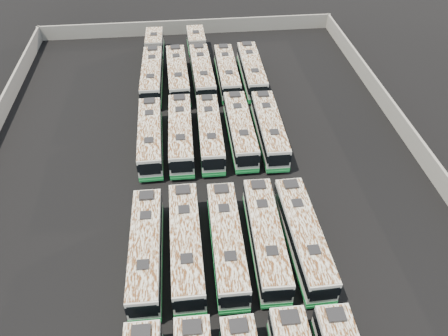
# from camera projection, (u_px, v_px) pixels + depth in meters

# --- Properties ---
(ground) EXTENTS (140.00, 140.00, 0.00)m
(ground) POSITION_uv_depth(u_px,v_px,m) (205.00, 196.00, 41.20)
(ground) COLOR black
(ground) RESTS_ON ground
(perimeter_wall) EXTENTS (45.20, 73.20, 2.20)m
(perimeter_wall) POSITION_uv_depth(u_px,v_px,m) (205.00, 187.00, 40.48)
(perimeter_wall) COLOR gray
(perimeter_wall) RESTS_ON ground
(bus_midfront_far_left) EXTENTS (2.51, 11.23, 3.16)m
(bus_midfront_far_left) POSITION_uv_depth(u_px,v_px,m) (146.00, 250.00, 34.35)
(bus_midfront_far_left) COLOR silver
(bus_midfront_far_left) RESTS_ON ground
(bus_midfront_left) EXTENTS (2.46, 11.43, 3.22)m
(bus_midfront_left) POSITION_uv_depth(u_px,v_px,m) (186.00, 244.00, 34.74)
(bus_midfront_left) COLOR silver
(bus_midfront_left) RESTS_ON ground
(bus_midfront_center) EXTENTS (2.48, 11.26, 3.17)m
(bus_midfront_center) POSITION_uv_depth(u_px,v_px,m) (227.00, 242.00, 34.94)
(bus_midfront_center) COLOR silver
(bus_midfront_center) RESTS_ON ground
(bus_midfront_right) EXTENTS (2.65, 11.32, 3.17)m
(bus_midfront_right) POSITION_uv_depth(u_px,v_px,m) (266.00, 237.00, 35.31)
(bus_midfront_right) COLOR silver
(bus_midfront_right) RESTS_ON ground
(bus_midfront_far_right) EXTENTS (2.61, 11.35, 3.18)m
(bus_midfront_far_right) POSITION_uv_depth(u_px,v_px,m) (303.00, 236.00, 35.36)
(bus_midfront_far_right) COLOR silver
(bus_midfront_far_right) RESTS_ON ground
(bus_midback_far_left) EXTENTS (2.52, 11.21, 3.15)m
(bus_midback_far_left) POSITION_uv_depth(u_px,v_px,m) (150.00, 136.00, 45.54)
(bus_midback_far_left) COLOR silver
(bus_midback_far_left) RESTS_ON ground
(bus_midback_left) EXTENTS (2.61, 11.53, 3.24)m
(bus_midback_left) POSITION_uv_depth(u_px,v_px,m) (181.00, 134.00, 45.85)
(bus_midback_left) COLOR silver
(bus_midback_left) RESTS_ON ground
(bus_midback_center) EXTENTS (2.54, 11.18, 3.14)m
(bus_midback_center) POSITION_uv_depth(u_px,v_px,m) (210.00, 133.00, 46.07)
(bus_midback_center) COLOR silver
(bus_midback_center) RESTS_ON ground
(bus_midback_right) EXTENTS (2.39, 11.29, 3.18)m
(bus_midback_right) POSITION_uv_depth(u_px,v_px,m) (240.00, 129.00, 46.46)
(bus_midback_right) COLOR silver
(bus_midback_right) RESTS_ON ground
(bus_midback_far_right) EXTENTS (2.57, 11.33, 3.18)m
(bus_midback_far_right) POSITION_uv_depth(u_px,v_px,m) (269.00, 129.00, 46.54)
(bus_midback_far_right) COLOR silver
(bus_midback_far_right) RESTS_ON ground
(bus_back_far_left) EXTENTS (2.80, 17.78, 3.21)m
(bus_back_far_left) POSITION_uv_depth(u_px,v_px,m) (153.00, 64.00, 57.35)
(bus_back_far_left) COLOR silver
(bus_back_far_left) RESTS_ON ground
(bus_back_left) EXTENTS (2.72, 11.58, 3.25)m
(bus_back_left) POSITION_uv_depth(u_px,v_px,m) (178.00, 75.00, 55.25)
(bus_back_left) COLOR silver
(bus_back_left) RESTS_ON ground
(bus_back_center) EXTENTS (2.81, 17.85, 3.23)m
(bus_back_center) POSITION_uv_depth(u_px,v_px,m) (200.00, 62.00, 57.85)
(bus_back_center) COLOR silver
(bus_back_center) RESTS_ON ground
(bus_back_right) EXTENTS (2.42, 11.09, 3.12)m
(bus_back_right) POSITION_uv_depth(u_px,v_px,m) (227.00, 73.00, 55.82)
(bus_back_right) COLOR silver
(bus_back_right) RESTS_ON ground
(bus_back_far_right) EXTENTS (2.55, 11.48, 3.23)m
(bus_back_far_right) POSITION_uv_depth(u_px,v_px,m) (252.00, 71.00, 56.06)
(bus_back_far_right) COLOR silver
(bus_back_far_right) RESTS_ON ground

